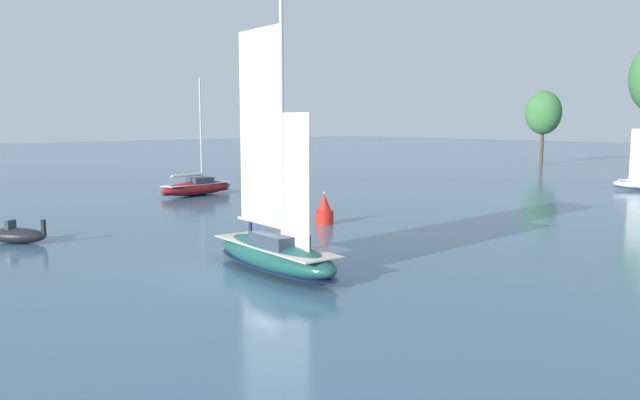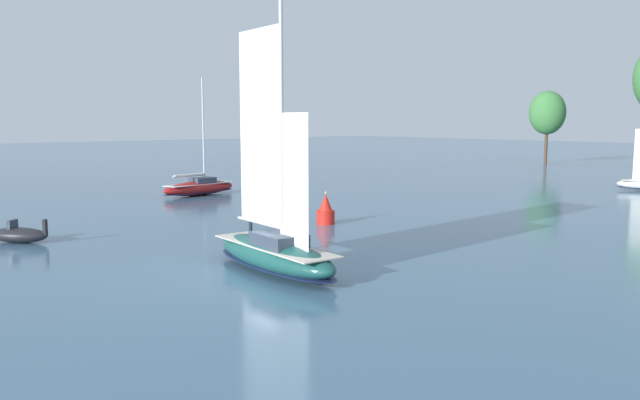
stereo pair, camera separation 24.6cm
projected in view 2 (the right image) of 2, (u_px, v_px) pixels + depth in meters
ground_plane at (274, 271)px, 31.02m from camera, size 400.00×400.00×0.00m
tree_shore_left at (547, 113)px, 106.74m from camera, size 6.09×6.09×12.53m
sailboat_main at (274, 250)px, 30.88m from camera, size 9.69×3.32×13.10m
sailboat_moored_far_slip at (199, 187)px, 62.53m from camera, size 3.47×8.72×11.67m
motor_tender at (19, 235)px, 38.14m from camera, size 4.00×3.62×1.49m
channel_buoy at (326, 211)px, 45.00m from camera, size 1.31×1.31×2.35m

